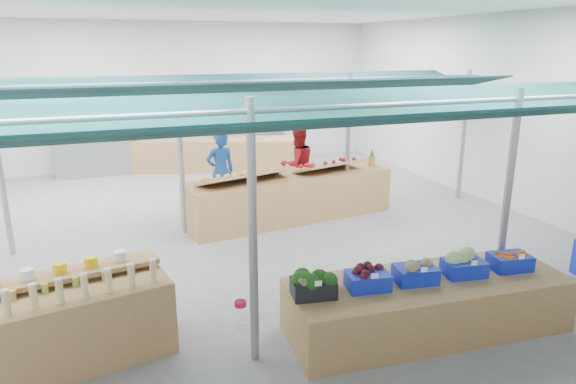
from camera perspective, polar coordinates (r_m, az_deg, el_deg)
name	(u,v)px	position (r m, az deg, el deg)	size (l,w,h in m)	color
floor	(242,234)	(9.95, -5.16, -4.67)	(13.00, 13.00, 0.00)	slate
hall	(219,89)	(10.75, -7.69, 11.26)	(13.00, 13.00, 13.00)	silver
pole_grid	(316,157)	(8.11, 3.12, 3.96)	(10.00, 4.60, 3.00)	gray
awnings	(317,94)	(7.97, 3.22, 10.79)	(9.50, 7.08, 0.30)	black
back_shelving_left	(93,140)	(15.18, -20.89, 5.41)	(2.00, 0.50, 2.00)	#B23F33
back_shelving_right	(249,131)	(15.84, -4.35, 6.80)	(2.00, 0.50, 2.00)	#B23F33
bottle_shelf	(77,321)	(6.46, -22.35, -13.09)	(2.14, 1.49, 1.17)	olive
veg_counter	(427,305)	(6.85, 15.18, -11.98)	(3.53, 1.18, 0.69)	olive
fruit_counter	(291,197)	(10.64, 0.30, -0.58)	(4.38, 1.04, 0.94)	olive
far_counter	(219,154)	(15.17, -7.69, 4.19)	(5.01, 1.00, 0.90)	olive
vendor_left	(221,172)	(11.20, -7.50, 2.27)	(0.64, 0.42, 1.75)	#164693
vendor_right	(298,165)	(11.74, 1.07, 3.03)	(0.85, 0.66, 1.75)	maroon
crate_broccoli	(313,283)	(6.02, 2.84, -10.09)	(0.55, 0.44, 0.35)	black
crate_beets	(368,278)	(6.27, 8.86, -9.42)	(0.55, 0.44, 0.29)	#1126BC
crate_celeriac	(416,271)	(6.55, 14.00, -8.50)	(0.55, 0.44, 0.31)	#1126BC
crate_cabbage	(464,263)	(6.90, 19.00, -7.52)	(0.55, 0.44, 0.35)	#1126BC
crate_carrots	(510,261)	(7.31, 23.42, -7.03)	(0.55, 0.44, 0.29)	#1126BC
sparrow	(304,282)	(5.84, 1.77, -10.00)	(0.12, 0.09, 0.11)	brown
pole_ribbon	(241,306)	(5.07, -5.29, -12.48)	(0.12, 0.12, 0.28)	red
apple_heap_yellow	(246,174)	(9.94, -4.68, 1.97)	(2.01, 1.15, 0.27)	#997247
apple_heap_red	(330,164)	(10.84, 4.69, 3.13)	(1.63, 1.05, 0.27)	#997247
pineapple	(372,158)	(11.45, 9.30, 3.75)	(0.14, 0.14, 0.39)	#8C6019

